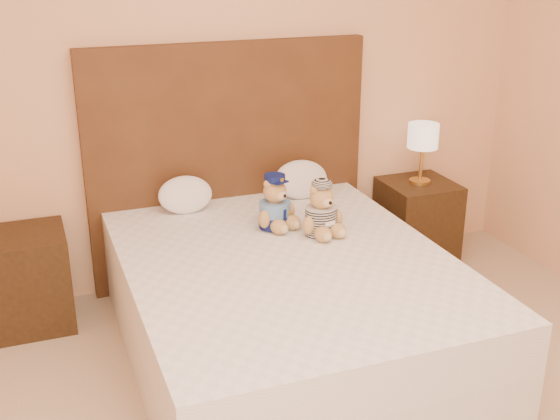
{
  "coord_description": "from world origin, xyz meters",
  "views": [
    {
      "loc": [
        -1.17,
        -1.8,
        2.04
      ],
      "look_at": [
        0.05,
        1.45,
        0.71
      ],
      "focal_mm": 45.0,
      "sensor_mm": 36.0,
      "label": 1
    }
  ],
  "objects_px": {
    "teddy_police": "(275,202)",
    "pillow_left": "(185,193)",
    "nightstand_left": "(28,280)",
    "lamp": "(423,139)",
    "nightstand_right": "(417,221)",
    "pillow_right": "(301,178)",
    "teddy_prisoner": "(321,209)",
    "bed": "(287,306)"
  },
  "relations": [
    {
      "from": "pillow_left",
      "to": "pillow_right",
      "type": "relative_size",
      "value": 0.92
    },
    {
      "from": "teddy_police",
      "to": "nightstand_left",
      "type": "bearing_deg",
      "value": 141.05
    },
    {
      "from": "bed",
      "to": "pillow_right",
      "type": "bearing_deg",
      "value": 63.64
    },
    {
      "from": "nightstand_left",
      "to": "pillow_right",
      "type": "height_order",
      "value": "pillow_right"
    },
    {
      "from": "nightstand_right",
      "to": "pillow_left",
      "type": "height_order",
      "value": "pillow_left"
    },
    {
      "from": "lamp",
      "to": "bed",
      "type": "bearing_deg",
      "value": -147.38
    },
    {
      "from": "pillow_left",
      "to": "bed",
      "type": "bearing_deg",
      "value": -68.67
    },
    {
      "from": "lamp",
      "to": "pillow_right",
      "type": "relative_size",
      "value": 1.15
    },
    {
      "from": "bed",
      "to": "pillow_right",
      "type": "distance_m",
      "value": 1.01
    },
    {
      "from": "nightstand_left",
      "to": "pillow_left",
      "type": "distance_m",
      "value": 1.0
    },
    {
      "from": "lamp",
      "to": "teddy_police",
      "type": "relative_size",
      "value": 1.31
    },
    {
      "from": "nightstand_right",
      "to": "pillow_right",
      "type": "relative_size",
      "value": 1.58
    },
    {
      "from": "nightstand_right",
      "to": "nightstand_left",
      "type": "bearing_deg",
      "value": 180.0
    },
    {
      "from": "pillow_right",
      "to": "nightstand_right",
      "type": "bearing_deg",
      "value": -2.05
    },
    {
      "from": "pillow_right",
      "to": "teddy_prisoner",
      "type": "bearing_deg",
      "value": -102.09
    },
    {
      "from": "nightstand_left",
      "to": "teddy_police",
      "type": "distance_m",
      "value": 1.45
    },
    {
      "from": "nightstand_left",
      "to": "lamp",
      "type": "xyz_separation_m",
      "value": [
        2.5,
        0.0,
        0.57
      ]
    },
    {
      "from": "nightstand_left",
      "to": "pillow_left",
      "type": "height_order",
      "value": "pillow_left"
    },
    {
      "from": "bed",
      "to": "nightstand_left",
      "type": "bearing_deg",
      "value": 147.38
    },
    {
      "from": "pillow_right",
      "to": "lamp",
      "type": "bearing_deg",
      "value": -2.05
    },
    {
      "from": "teddy_prisoner",
      "to": "pillow_right",
      "type": "xyz_separation_m",
      "value": [
        0.13,
        0.6,
        -0.03
      ]
    },
    {
      "from": "pillow_left",
      "to": "lamp",
      "type": "bearing_deg",
      "value": -1.09
    },
    {
      "from": "teddy_police",
      "to": "pillow_left",
      "type": "xyz_separation_m",
      "value": [
        -0.41,
        0.42,
        -0.04
      ]
    },
    {
      "from": "bed",
      "to": "pillow_left",
      "type": "height_order",
      "value": "pillow_left"
    },
    {
      "from": "lamp",
      "to": "teddy_prisoner",
      "type": "height_order",
      "value": "lamp"
    },
    {
      "from": "teddy_prisoner",
      "to": "nightstand_left",
      "type": "bearing_deg",
      "value": 147.73
    },
    {
      "from": "lamp",
      "to": "pillow_right",
      "type": "height_order",
      "value": "lamp"
    },
    {
      "from": "bed",
      "to": "nightstand_right",
      "type": "height_order",
      "value": "same"
    },
    {
      "from": "lamp",
      "to": "teddy_police",
      "type": "xyz_separation_m",
      "value": [
        -1.17,
        -0.39,
        -0.15
      ]
    },
    {
      "from": "teddy_police",
      "to": "nightstand_right",
      "type": "bearing_deg",
      "value": -4.09
    },
    {
      "from": "teddy_police",
      "to": "pillow_left",
      "type": "height_order",
      "value": "teddy_police"
    },
    {
      "from": "teddy_police",
      "to": "pillow_left",
      "type": "relative_size",
      "value": 0.95
    },
    {
      "from": "teddy_prisoner",
      "to": "pillow_right",
      "type": "height_order",
      "value": "teddy_prisoner"
    },
    {
      "from": "pillow_left",
      "to": "pillow_right",
      "type": "bearing_deg",
      "value": 0.0
    },
    {
      "from": "teddy_prisoner",
      "to": "nightstand_right",
      "type": "bearing_deg",
      "value": 18.93
    },
    {
      "from": "nightstand_left",
      "to": "nightstand_right",
      "type": "bearing_deg",
      "value": 0.0
    },
    {
      "from": "nightstand_left",
      "to": "pillow_right",
      "type": "distance_m",
      "value": 1.71
    },
    {
      "from": "bed",
      "to": "pillow_left",
      "type": "relative_size",
      "value": 6.21
    },
    {
      "from": "nightstand_right",
      "to": "lamp",
      "type": "bearing_deg",
      "value": 180.0
    },
    {
      "from": "nightstand_right",
      "to": "teddy_police",
      "type": "relative_size",
      "value": 1.8
    },
    {
      "from": "nightstand_right",
      "to": "teddy_police",
      "type": "distance_m",
      "value": 1.3
    },
    {
      "from": "bed",
      "to": "lamp",
      "type": "height_order",
      "value": "lamp"
    }
  ]
}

